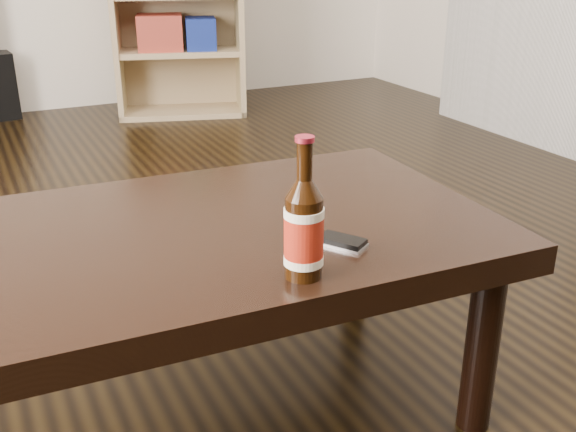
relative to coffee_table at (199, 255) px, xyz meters
name	(u,v)px	position (x,y,z in m)	size (l,w,h in m)	color
floor	(200,352)	(0.07, 0.25, -0.40)	(5.00, 6.00, 0.01)	black
coffee_table	(199,255)	(0.00, 0.00, 0.00)	(1.26, 0.78, 0.46)	black
beer_bottle	(304,229)	(0.09, -0.28, 0.15)	(0.09, 0.09, 0.25)	black
phone	(342,242)	(0.22, -0.20, 0.07)	(0.09, 0.10, 0.02)	silver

